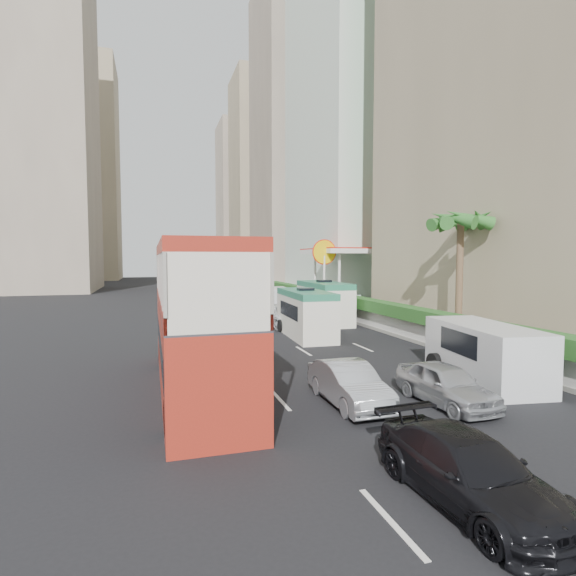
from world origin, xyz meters
name	(u,v)px	position (x,y,z in m)	size (l,w,h in m)	color
ground_plane	(355,376)	(0.00, 0.00, 0.00)	(200.00, 200.00, 0.00)	black
double_decker_bus	(197,317)	(-6.00, 0.00, 2.53)	(2.50, 11.00, 5.06)	#A4281A
car_silver_lane_a	(349,404)	(-1.66, -3.03, 0.00)	(1.38, 3.95, 1.30)	#AEB0B5
car_silver_lane_b	(445,404)	(1.22, -3.93, 0.00)	(1.53, 3.81, 1.30)	#AEB0B5
car_black	(468,503)	(-1.92, -8.88, 0.00)	(1.77, 4.35, 1.26)	black
van_asset	(282,326)	(0.87, 13.12, 0.00)	(2.41, 5.23, 1.45)	silver
minibus_near	(306,314)	(1.05, 8.87, 1.35)	(2.03, 6.08, 2.70)	silver
minibus_far	(324,302)	(4.25, 14.06, 1.44)	(2.16, 6.48, 2.87)	silver
panel_van_near	(484,353)	(4.28, -2.03, 1.06)	(2.11, 5.28, 2.11)	silver
panel_van_far	(279,297)	(3.99, 24.96, 0.89)	(1.79, 4.47, 1.79)	silver
sidewalk	(328,304)	(9.00, 25.00, 0.09)	(6.00, 120.00, 0.18)	#99968C
kerb_wall	(349,312)	(6.20, 14.00, 0.68)	(0.30, 44.00, 1.00)	silver
hedge	(349,300)	(6.20, 14.00, 1.53)	(1.10, 44.00, 0.70)	#2D6626
palm_tree	(459,281)	(7.80, 4.00, 3.38)	(0.36, 0.36, 6.40)	brown
shell_station	(346,278)	(10.00, 23.00, 2.75)	(6.50, 8.00, 5.50)	silver
tower_stripe	(371,52)	(18.00, 34.00, 29.00)	(16.00, 18.00, 58.00)	white
tower_mid	(305,138)	(18.00, 58.00, 25.00)	(16.00, 16.00, 50.00)	tan
tower_far_a	(265,179)	(17.00, 82.00, 22.00)	(14.00, 14.00, 44.00)	tan
tower_far_b	(245,201)	(17.00, 104.00, 20.00)	(14.00, 14.00, 40.00)	tan
tower_left_a	(22,101)	(-24.00, 55.00, 26.00)	(18.00, 18.00, 52.00)	tan
tower_left_b	(78,172)	(-22.00, 90.00, 23.00)	(16.00, 16.00, 46.00)	tan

